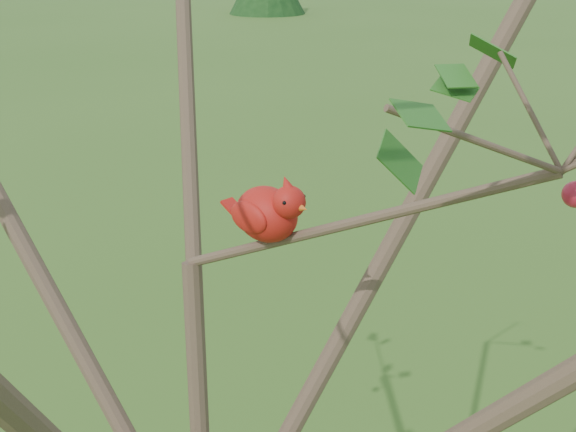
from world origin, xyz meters
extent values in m
sphere|color=#AB172C|center=(0.58, 0.12, 2.15)|extent=(0.04, 0.04, 0.04)
ellipsoid|color=red|center=(0.10, 0.09, 2.07)|extent=(0.14, 0.13, 0.09)
sphere|color=red|center=(0.15, 0.07, 2.10)|extent=(0.07, 0.07, 0.05)
cone|color=red|center=(0.15, 0.07, 2.13)|extent=(0.05, 0.04, 0.04)
cone|color=#D85914|center=(0.17, 0.05, 2.10)|extent=(0.03, 0.03, 0.02)
ellipsoid|color=black|center=(0.17, 0.06, 2.10)|extent=(0.03, 0.03, 0.03)
cube|color=red|center=(0.04, 0.12, 2.05)|extent=(0.08, 0.05, 0.04)
ellipsoid|color=red|center=(0.11, 0.12, 2.07)|extent=(0.09, 0.06, 0.05)
ellipsoid|color=red|center=(0.08, 0.06, 2.07)|extent=(0.09, 0.06, 0.05)
camera|label=1|loc=(0.51, -0.96, 2.50)|focal=45.00mm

